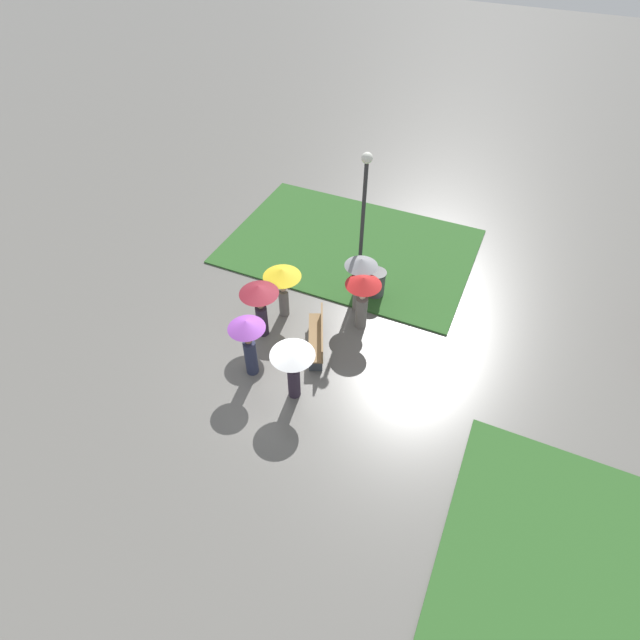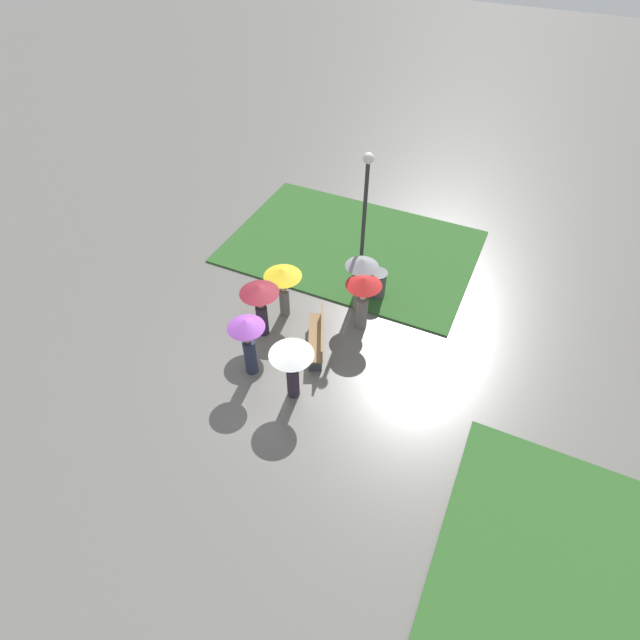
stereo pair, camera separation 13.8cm
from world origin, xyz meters
name	(u,v)px [view 2 (the right image)]	position (x,y,z in m)	size (l,w,h in m)	color
ground_plane	(272,359)	(0.00, 0.00, 0.00)	(90.00, 90.00, 0.00)	#66635E
lawn_patch_near	(352,246)	(-6.05, 0.01, 0.03)	(6.05, 8.75, 0.06)	#2D5B26
park_bench	(318,336)	(-1.00, 1.01, 0.48)	(1.97, 1.20, 0.90)	brown
lamp_post	(365,208)	(-4.16, 1.06, 3.01)	(0.32, 0.32, 4.73)	#2D2D30
trash_bin	(377,284)	(-3.92, 1.74, 0.47)	(0.63, 0.63, 0.94)	#4C4C51
crowd_person_white	(292,360)	(0.83, 1.14, 1.38)	(1.16, 1.16, 1.83)	#2D2333
crowd_person_maroon	(260,298)	(-0.85, -0.76, 1.43)	(1.14, 1.14, 1.89)	#2D2333
crowd_person_grey	(361,276)	(-3.08, 1.48, 1.33)	(1.01, 1.01, 1.98)	slate
crowd_person_yellow	(283,279)	(-1.88, -0.56, 1.42)	(1.15, 1.15, 1.81)	slate
crowd_person_purple	(247,336)	(0.60, -0.30, 1.42)	(1.00, 1.00, 2.01)	#282D47
crowd_person_red	(363,292)	(-2.38, 1.82, 1.38)	(1.07, 1.07, 1.92)	slate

